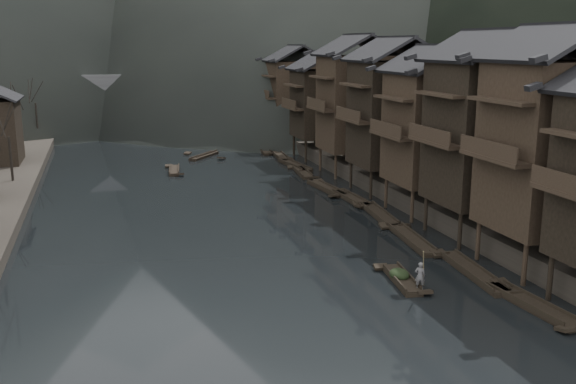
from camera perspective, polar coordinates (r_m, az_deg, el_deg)
name	(u,v)px	position (r m, az deg, el deg)	size (l,w,h in m)	color
water	(271,290)	(36.82, -1.52, -8.71)	(300.00, 300.00, 0.00)	black
right_bank	(452,144)	(86.08, 14.41, 4.15)	(40.00, 200.00, 1.80)	#2D2823
stilt_houses	(405,99)	(58.13, 10.37, 8.14)	(9.00, 67.60, 15.07)	black
bare_trees	(3,129)	(62.18, -24.00, 5.13)	(3.70, 73.94, 7.39)	black
moored_sampans	(321,181)	(64.17, 2.97, 0.96)	(2.93, 72.39, 0.47)	black
midriver_boats	(187,144)	(88.97, -8.93, 4.23)	(9.63, 42.16, 0.45)	black
stone_bridge	(156,98)	(105.77, -11.69, 8.18)	(40.00, 6.00, 9.00)	#4C4C4F
hero_sampan	(401,279)	(38.46, 10.05, -7.62)	(1.68, 5.13, 0.44)	black
cargo_heap	(400,269)	(38.45, 9.89, -6.72)	(1.12, 1.46, 0.67)	black
boatman	(420,272)	(36.75, 11.67, -6.96)	(0.59, 0.39, 1.61)	#5E5E60
bamboo_pole	(425,231)	(36.12, 12.12, -3.41)	(0.06, 0.06, 3.97)	#8C7A51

